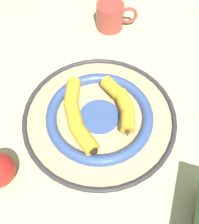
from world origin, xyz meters
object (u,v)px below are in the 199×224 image
at_px(banana_a, 123,104).
at_px(banana_b, 76,113).
at_px(decorative_bowl, 100,117).
at_px(coffee_mug, 111,16).

distance_m(banana_a, banana_b, 0.11).
distance_m(decorative_bowl, banana_b, 0.06).
distance_m(banana_a, coffee_mug, 0.33).
bearing_deg(coffee_mug, banana_a, -90.33).
bearing_deg(banana_b, decorative_bowl, 88.28).
xyz_separation_m(decorative_bowl, banana_a, (-0.05, -0.01, 0.03)).
bearing_deg(banana_b, coffee_mug, 151.35).
height_order(decorative_bowl, coffee_mug, coffee_mug).
relative_size(decorative_bowl, banana_a, 2.22).
xyz_separation_m(decorative_bowl, banana_b, (0.05, 0.01, 0.04)).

